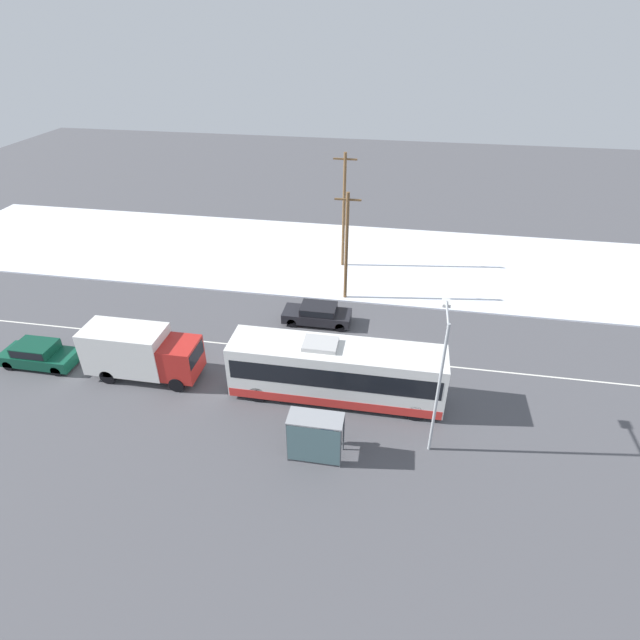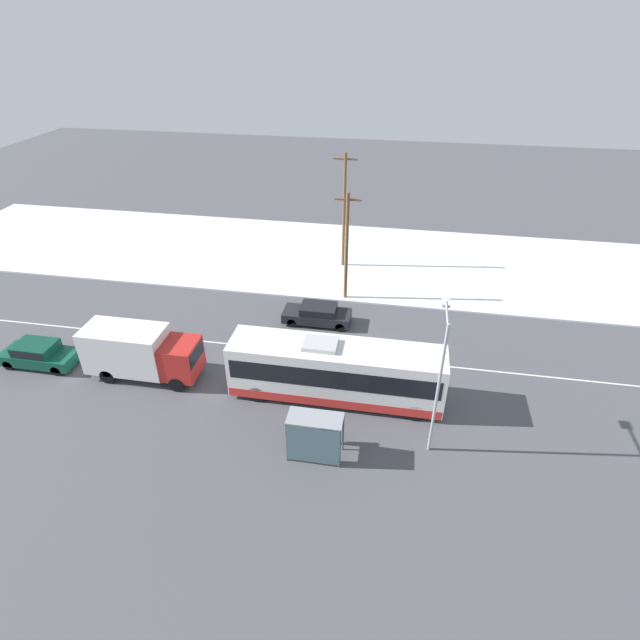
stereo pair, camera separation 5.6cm
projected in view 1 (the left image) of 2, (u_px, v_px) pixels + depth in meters
The scene contains 12 objects.
ground_plane at pixel (357, 357), 30.74m from camera, with size 120.00×120.00×0.00m, color #4C4C51.
snow_lot at pixel (375, 260), 42.39m from camera, with size 80.00×14.75×0.12m.
lane_marking_center at pixel (357, 357), 30.74m from camera, with size 60.00×0.12×0.00m.
city_bus at pixel (336, 371), 26.77m from camera, with size 11.49×2.57×3.51m.
box_truck at pixel (140, 351), 28.35m from camera, with size 6.53×2.30×3.10m.
sedan_car at pixel (318, 313), 33.69m from camera, with size 4.57×1.80×1.36m.
parked_car_near_truck at pixel (38, 353), 29.68m from camera, with size 4.43×1.80×1.50m.
pedestrian_at_stop at pixel (327, 427), 24.09m from camera, with size 0.64×0.29×1.79m.
bus_shelter at pixel (315, 434), 22.92m from camera, with size 2.59×1.20×2.40m.
streetlamp at pixel (440, 368), 22.31m from camera, with size 0.36×2.48×7.26m.
utility_pole_roadside at pixel (346, 246), 34.74m from camera, with size 1.80×0.24×8.01m.
utility_pole_snowlot at pixel (344, 210), 39.03m from camera, with size 1.80×0.24×9.26m.
Camera 1 is at (2.00, -24.85, 18.28)m, focal length 28.00 mm.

